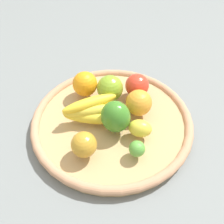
% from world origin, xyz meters
% --- Properties ---
extents(ground_plane, '(2.40, 2.40, 0.00)m').
position_xyz_m(ground_plane, '(0.00, 0.00, 0.00)').
color(ground_plane, slate).
rests_on(ground_plane, ground).
extents(basket, '(0.47, 0.47, 0.04)m').
position_xyz_m(basket, '(0.00, 0.00, 0.02)').
color(basket, tan).
rests_on(basket, ground_plane).
extents(lime_0, '(0.06, 0.06, 0.04)m').
position_xyz_m(lime_0, '(0.10, -0.10, 0.06)').
color(lime_0, '#57A03B').
rests_on(lime_0, basket).
extents(lemon_0, '(0.07, 0.05, 0.05)m').
position_xyz_m(lemon_0, '(0.09, -0.04, 0.06)').
color(lemon_0, yellow).
rests_on(lemon_0, basket).
extents(apple_0, '(0.10, 0.10, 0.07)m').
position_xyz_m(apple_0, '(0.04, 0.11, 0.07)').
color(apple_0, red).
rests_on(apple_0, basket).
extents(bell_pepper, '(0.09, 0.09, 0.09)m').
position_xyz_m(bell_pepper, '(0.02, -0.04, 0.08)').
color(bell_pepper, '#3D8125').
rests_on(bell_pepper, basket).
extents(orange_0, '(0.09, 0.09, 0.08)m').
position_xyz_m(orange_0, '(-0.11, 0.07, 0.08)').
color(orange_0, orange).
rests_on(orange_0, basket).
extents(apple_1, '(0.08, 0.08, 0.08)m').
position_xyz_m(apple_1, '(-0.03, 0.07, 0.08)').
color(apple_1, '#81A829').
rests_on(apple_1, basket).
extents(banana_bunch, '(0.16, 0.13, 0.06)m').
position_xyz_m(banana_bunch, '(-0.05, -0.02, 0.07)').
color(banana_bunch, yellow).
rests_on(banana_bunch, basket).
extents(apple_2, '(0.08, 0.08, 0.06)m').
position_xyz_m(apple_2, '(-0.03, -0.14, 0.07)').
color(apple_2, '#C08D28').
rests_on(apple_2, basket).
extents(orange_1, '(0.10, 0.10, 0.08)m').
position_xyz_m(orange_1, '(0.07, 0.04, 0.07)').
color(orange_1, orange).
rests_on(orange_1, basket).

